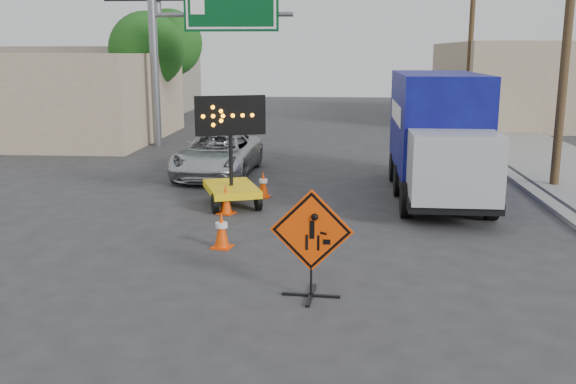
# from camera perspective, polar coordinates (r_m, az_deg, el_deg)

# --- Properties ---
(ground) EXTENTS (100.00, 100.00, 0.00)m
(ground) POSITION_cam_1_polar(r_m,az_deg,el_deg) (10.52, -3.84, -10.40)
(ground) COLOR #2D2D30
(ground) RESTS_ON ground
(curb_right) EXTENTS (0.40, 60.00, 0.12)m
(curb_right) POSITION_cam_1_polar(r_m,az_deg,el_deg) (25.57, 17.45, 2.77)
(curb_right) COLOR gray
(curb_right) RESTS_ON ground
(sidewalk_right) EXTENTS (4.00, 60.00, 0.15)m
(sidewalk_right) POSITION_cam_1_polar(r_m,az_deg,el_deg) (26.19, 22.37, 2.65)
(sidewalk_right) COLOR gray
(sidewalk_right) RESTS_ON ground
(storefront_left_near) EXTENTS (14.00, 10.00, 4.00)m
(storefront_left_near) POSITION_cam_1_polar(r_m,az_deg,el_deg) (33.45, -23.25, 7.82)
(storefront_left_near) COLOR tan
(storefront_left_near) RESTS_ON ground
(storefront_left_far) EXTENTS (12.00, 10.00, 4.40)m
(storefront_left_far) POSITION_cam_1_polar(r_m,az_deg,el_deg) (46.63, -16.40, 9.56)
(storefront_left_far) COLOR gray
(storefront_left_far) RESTS_ON ground
(building_right_far) EXTENTS (10.00, 14.00, 4.60)m
(building_right_far) POSITION_cam_1_polar(r_m,az_deg,el_deg) (41.28, 21.02, 9.09)
(building_right_far) COLOR tan
(building_right_far) RESTS_ON ground
(highway_gantry) EXTENTS (6.18, 0.38, 6.90)m
(highway_gantry) POSITION_cam_1_polar(r_m,az_deg,el_deg) (28.19, -7.79, 14.28)
(highway_gantry) COLOR slate
(highway_gantry) RESTS_ON ground
(utility_pole_near) EXTENTS (1.80, 0.26, 9.00)m
(utility_pole_near) POSITION_cam_1_polar(r_m,az_deg,el_deg) (20.67, 23.62, 13.07)
(utility_pole_near) COLOR #4F3B21
(utility_pole_near) RESTS_ON ground
(utility_pole_far) EXTENTS (1.80, 0.26, 9.00)m
(utility_pole_far) POSITION_cam_1_polar(r_m,az_deg,el_deg) (34.23, 15.94, 12.92)
(utility_pole_far) COLOR #4F3B21
(utility_pole_far) RESTS_ON ground
(tree_left_near) EXTENTS (3.71, 3.71, 6.03)m
(tree_left_near) POSITION_cam_1_polar(r_m,az_deg,el_deg) (32.98, -12.44, 12.24)
(tree_left_near) COLOR #4F3B21
(tree_left_near) RESTS_ON ground
(tree_left_far) EXTENTS (4.10, 4.10, 6.66)m
(tree_left_far) POSITION_cam_1_polar(r_m,az_deg,el_deg) (40.96, -10.55, 12.89)
(tree_left_far) COLOR #4F3B21
(tree_left_far) RESTS_ON ground
(construction_sign) EXTENTS (1.41, 1.00, 1.87)m
(construction_sign) POSITION_cam_1_polar(r_m,az_deg,el_deg) (10.72, 2.10, -4.37)
(construction_sign) COLOR black
(construction_sign) RESTS_ON ground
(arrow_board) EXTENTS (1.88, 2.38, 2.96)m
(arrow_board) POSITION_cam_1_polar(r_m,az_deg,el_deg) (17.27, -5.07, 0.93)
(arrow_board) COLOR yellow
(arrow_board) RESTS_ON ground
(pickup_truck) EXTENTS (2.58, 5.20, 1.42)m
(pickup_truck) POSITION_cam_1_polar(r_m,az_deg,el_deg) (21.63, -6.26, 3.35)
(pickup_truck) COLOR #B6B9BE
(pickup_truck) RESTS_ON ground
(box_truck) EXTENTS (2.45, 7.36, 3.48)m
(box_truck) POSITION_cam_1_polar(r_m,az_deg,el_deg) (18.63, 13.14, 4.35)
(box_truck) COLOR black
(box_truck) RESTS_ON ground
(cone_a) EXTENTS (0.48, 0.48, 0.79)m
(cone_a) POSITION_cam_1_polar(r_m,az_deg,el_deg) (13.62, -5.93, -3.36)
(cone_a) COLOR #EB4004
(cone_a) RESTS_ON ground
(cone_b) EXTENTS (0.51, 0.51, 0.78)m
(cone_b) POSITION_cam_1_polar(r_m,az_deg,el_deg) (16.46, -5.55, -0.61)
(cone_b) COLOR #EB4004
(cone_b) RESTS_ON ground
(cone_c) EXTENTS (0.41, 0.41, 0.75)m
(cone_c) POSITION_cam_1_polar(r_m,az_deg,el_deg) (18.26, -2.22, 0.68)
(cone_c) COLOR #EB4004
(cone_c) RESTS_ON ground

